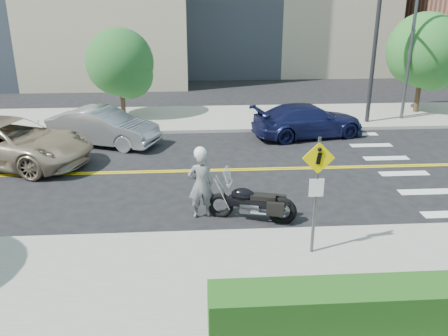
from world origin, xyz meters
TOP-DOWN VIEW (x-y plane):
  - ground_plane at (0.00, 0.00)m, footprint 120.00×120.00m
  - sidewalk_near at (0.00, -7.50)m, footprint 60.00×5.00m
  - sidewalk_far at (0.00, 7.50)m, footprint 60.00×5.00m
  - hedge at (6.00, -9.30)m, footprint 9.00×0.90m
  - lamp_post at (12.00, 6.50)m, footprint 0.16×0.16m
  - traffic_light at (10.00, 5.08)m, footprint 0.28×4.50m
  - pedestrian_sign at (4.20, -6.31)m, footprint 0.78×0.08m
  - motorcyclist at (1.48, -3.83)m, footprint 0.81×0.60m
  - motorcycle at (2.95, -4.12)m, footprint 2.65×1.43m
  - suv at (-5.67, 1.24)m, footprint 6.92×4.87m
  - parked_car_silver at (-2.58, 3.51)m, footprint 5.09×3.35m
  - parked_car_blue at (6.54, 4.14)m, footprint 5.49×3.16m
  - tree_far_a at (-2.31, 7.89)m, footprint 3.39×3.39m
  - tree_far_b at (13.39, 7.90)m, footprint 3.86×3.86m

SIDE VIEW (x-z plane):
  - ground_plane at x=0.00m, z-range 0.00..0.00m
  - sidewalk_near at x=0.00m, z-range 0.00..0.15m
  - sidewalk_far at x=0.00m, z-range 0.00..0.15m
  - hedge at x=6.00m, z-range 0.15..1.15m
  - parked_car_blue at x=6.54m, z-range 0.00..1.50m
  - motorcycle at x=2.95m, z-range 0.00..1.54m
  - parked_car_silver at x=-2.58m, z-range 0.00..1.59m
  - suv at x=-5.67m, z-range 0.00..1.75m
  - motorcyclist at x=1.48m, z-range 0.00..2.17m
  - pedestrian_sign at x=4.20m, z-range 0.46..3.46m
  - tree_far_a at x=-2.31m, z-range 0.62..5.26m
  - tree_far_b at x=13.39m, z-range 0.73..6.07m
  - lamp_post at x=12.00m, z-range 0.15..8.15m
  - traffic_light at x=10.00m, z-range 1.17..8.17m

